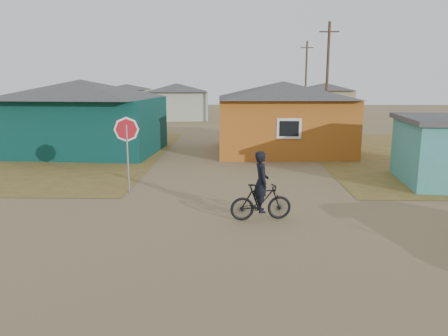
% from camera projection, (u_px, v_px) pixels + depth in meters
% --- Properties ---
extents(ground, '(120.00, 120.00, 0.00)m').
position_uv_depth(ground, '(240.00, 243.00, 10.89)').
color(ground, olive).
extents(house_teal, '(8.93, 7.08, 4.00)m').
position_uv_depth(house_teal, '(83.00, 116.00, 23.91)').
color(house_teal, '#09322E').
rests_on(house_teal, ground).
extents(house_yellow, '(7.72, 6.76, 3.90)m').
position_uv_depth(house_yellow, '(283.00, 116.00, 24.13)').
color(house_yellow, '#A65819').
rests_on(house_yellow, ground).
extents(house_pale_west, '(7.04, 6.15, 3.60)m').
position_uv_depth(house_pale_west, '(177.00, 101.00, 43.96)').
color(house_pale_west, '#9DA991').
rests_on(house_pale_west, ground).
extents(house_beige_east, '(6.95, 6.05, 3.60)m').
position_uv_depth(house_beige_east, '(324.00, 98.00, 49.44)').
color(house_beige_east, tan).
rests_on(house_beige_east, ground).
extents(house_pale_north, '(6.28, 5.81, 3.40)m').
position_uv_depth(house_pale_north, '(127.00, 97.00, 55.94)').
color(house_pale_north, '#9DA991').
rests_on(house_pale_north, ground).
extents(utility_pole_near, '(1.40, 0.20, 8.00)m').
position_uv_depth(utility_pole_near, '(327.00, 77.00, 31.44)').
color(utility_pole_near, '#453429').
rests_on(utility_pole_near, ground).
extents(utility_pole_far, '(1.40, 0.20, 8.00)m').
position_uv_depth(utility_pole_far, '(306.00, 78.00, 47.09)').
color(utility_pole_far, '#453429').
rests_on(utility_pole_far, ground).
extents(stop_sign, '(0.87, 0.24, 2.71)m').
position_uv_depth(stop_sign, '(127.00, 138.00, 15.48)').
color(stop_sign, gray).
rests_on(stop_sign, ground).
extents(cyclist, '(1.85, 0.78, 2.02)m').
position_uv_depth(cyclist, '(261.00, 195.00, 12.55)').
color(cyclist, black).
rests_on(cyclist, ground).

